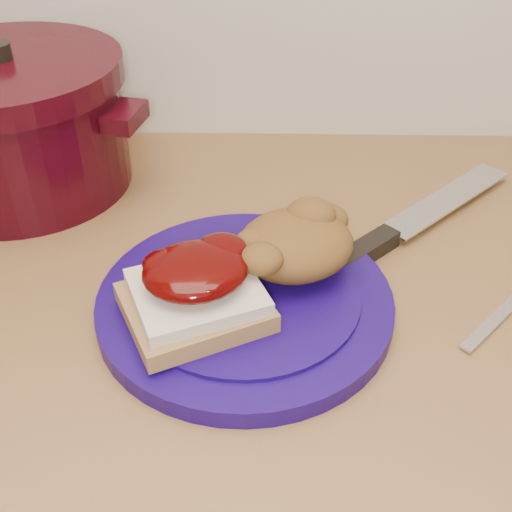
{
  "coord_description": "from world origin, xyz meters",
  "views": [
    {
      "loc": [
        0.05,
        0.97,
        1.31
      ],
      "look_at": [
        0.03,
        1.45,
        0.95
      ],
      "focal_mm": 45.0,
      "sensor_mm": 36.0,
      "label": 1
    }
  ],
  "objects_px": {
    "chef_knife": "(381,241)",
    "butter_knife": "(506,309)",
    "dutch_oven": "(14,123)",
    "plate": "(245,303)"
  },
  "relations": [
    {
      "from": "plate",
      "to": "chef_knife",
      "type": "height_order",
      "value": "same"
    },
    {
      "from": "dutch_oven",
      "to": "butter_knife",
      "type": "bearing_deg",
      "value": -23.57
    },
    {
      "from": "plate",
      "to": "chef_knife",
      "type": "distance_m",
      "value": 0.18
    },
    {
      "from": "plate",
      "to": "dutch_oven",
      "type": "distance_m",
      "value": 0.37
    },
    {
      "from": "butter_knife",
      "to": "chef_knife",
      "type": "bearing_deg",
      "value": 90.42
    },
    {
      "from": "chef_knife",
      "to": "butter_knife",
      "type": "distance_m",
      "value": 0.15
    },
    {
      "from": "plate",
      "to": "butter_knife",
      "type": "height_order",
      "value": "plate"
    },
    {
      "from": "plate",
      "to": "butter_knife",
      "type": "distance_m",
      "value": 0.25
    },
    {
      "from": "chef_knife",
      "to": "plate",
      "type": "bearing_deg",
      "value": 172.19
    },
    {
      "from": "chef_knife",
      "to": "dutch_oven",
      "type": "xyz_separation_m",
      "value": [
        -0.42,
        0.13,
        0.07
      ]
    }
  ]
}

